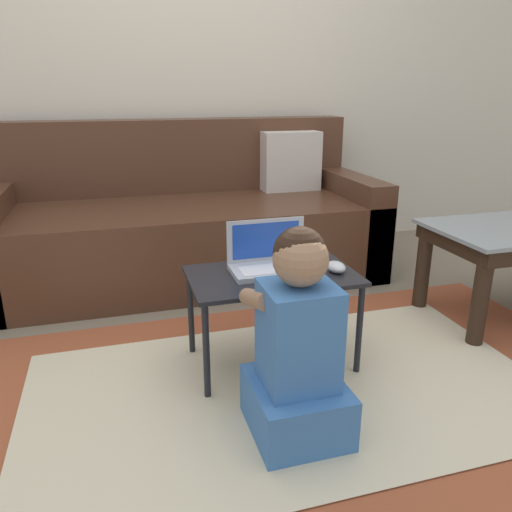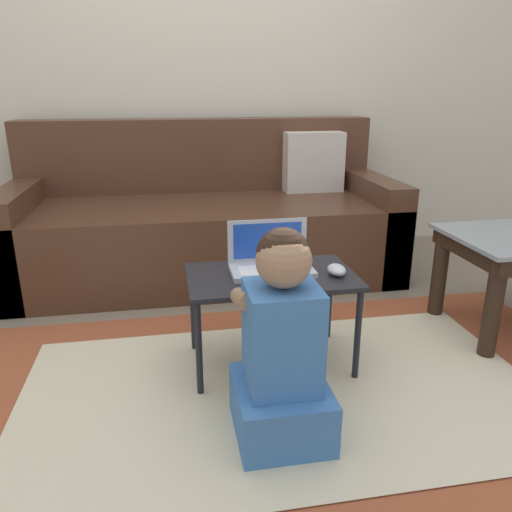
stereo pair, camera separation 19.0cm
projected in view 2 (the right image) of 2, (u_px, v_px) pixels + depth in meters
The scene contains 8 objects.
ground_plane at pixel (248, 372), 1.94m from camera, with size 16.00×16.00×0.00m, color #7F705B.
wall_back at pixel (203, 54), 3.09m from camera, with size 9.00×0.06×2.50m.
area_rug at pixel (283, 393), 1.81m from camera, with size 2.59×1.45×0.01m.
couch at pixel (206, 222), 2.94m from camera, with size 2.14×0.90×0.88m.
laptop_desk at pixel (271, 285), 1.90m from camera, with size 0.63×0.38×0.38m.
laptop at pixel (271, 263), 1.91m from camera, with size 0.31×0.18×0.19m.
computer_mouse at pixel (336, 269), 1.88m from camera, with size 0.07×0.09×0.04m.
person_seated at pixel (282, 351), 1.51m from camera, with size 0.29×0.38×0.68m.
Camera 2 is at (-0.27, -1.68, 1.05)m, focal length 35.00 mm.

